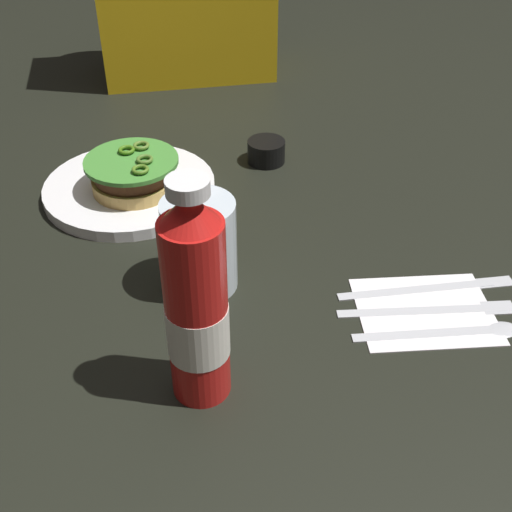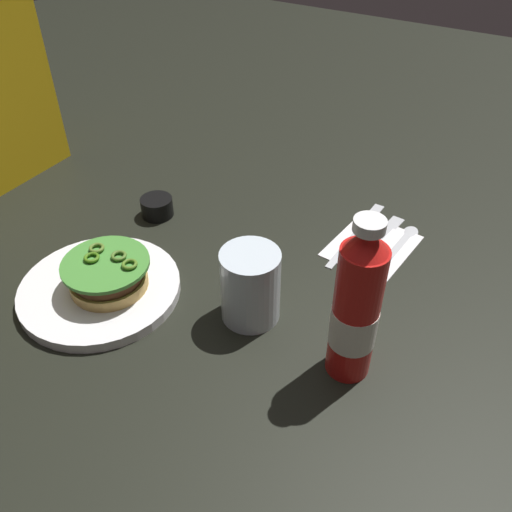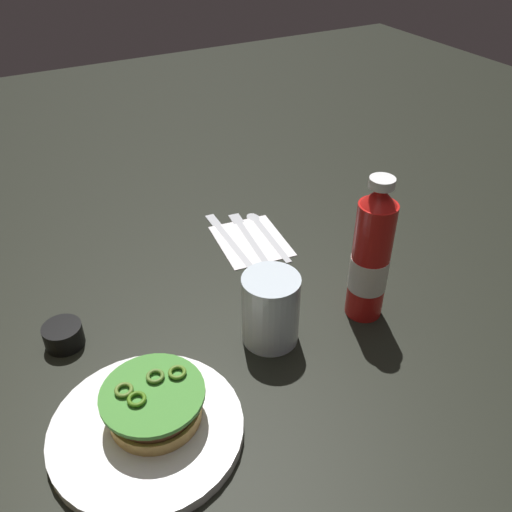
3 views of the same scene
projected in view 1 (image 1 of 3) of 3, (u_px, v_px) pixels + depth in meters
ground_plane at (195, 245)px, 0.84m from camera, size 3.00×3.00×0.00m
dinner_plate at (130, 188)px, 0.93m from camera, size 0.24×0.24×0.02m
burger_sandwich at (133, 174)px, 0.90m from camera, size 0.13×0.13×0.05m
ketchup_bottle at (196, 307)px, 0.59m from camera, size 0.06×0.06×0.24m
water_glass at (202, 245)px, 0.75m from camera, size 0.08×0.08×0.11m
condiment_cup at (266, 151)px, 1.00m from camera, size 0.06×0.06×0.03m
napkin at (425, 310)px, 0.74m from camera, size 0.16×0.14×0.00m
spoon_utensil at (461, 329)px, 0.71m from camera, size 0.18×0.04×0.00m
fork_utensil at (442, 308)px, 0.74m from camera, size 0.20×0.04×0.00m
butter_knife at (439, 285)px, 0.77m from camera, size 0.21×0.02×0.00m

